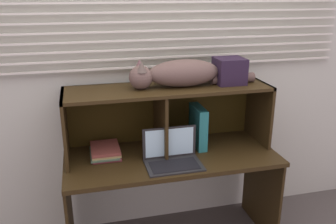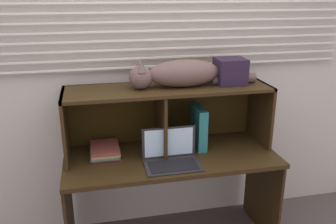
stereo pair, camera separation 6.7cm
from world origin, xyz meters
The scene contains 8 objects.
back_panel_with_blinds centered at (0.00, 0.55, 1.26)m, with size 4.40×0.08×2.50m.
desk centered at (0.00, 0.20, 0.57)m, with size 1.43×0.61×0.71m.
hutch_shelf_unit centered at (-0.01, 0.34, 1.02)m, with size 1.39×0.39×0.45m.
cat centered at (0.07, 0.30, 1.24)m, with size 0.88×0.19×0.19m.
laptop centered at (-0.03, 0.08, 0.75)m, with size 0.36×0.24×0.22m.
binder_upright centered at (0.22, 0.30, 0.85)m, with size 0.06×0.24×0.29m, color #247675.
book_stack centered at (-0.44, 0.30, 0.74)m, with size 0.20×0.26×0.06m.
storage_box centered at (0.43, 0.30, 1.24)m, with size 0.20×0.19×0.18m, color black.
Camera 2 is at (-0.50, -1.96, 1.78)m, focal length 38.49 mm.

